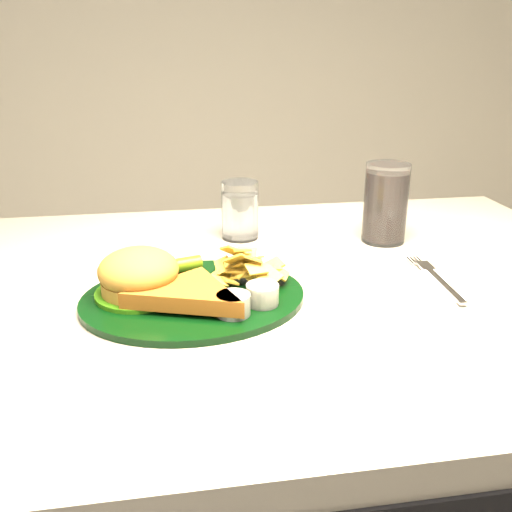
{
  "coord_description": "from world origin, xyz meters",
  "views": [
    {
      "loc": [
        -0.12,
        -0.76,
        1.09
      ],
      "look_at": [
        0.0,
        -0.02,
        0.8
      ],
      "focal_mm": 40.0,
      "sensor_mm": 36.0,
      "label": 1
    }
  ],
  "objects_px": {
    "fork_napkin": "(443,284)",
    "water_glass": "(240,210)",
    "table": "(252,485)",
    "cola_glass": "(386,203)",
    "dinner_plate": "(193,278)"
  },
  "relations": [
    {
      "from": "fork_napkin",
      "to": "water_glass",
      "type": "bearing_deg",
      "value": 137.62
    },
    {
      "from": "table",
      "to": "fork_napkin",
      "type": "bearing_deg",
      "value": -12.55
    },
    {
      "from": "cola_glass",
      "to": "fork_napkin",
      "type": "bearing_deg",
      "value": -86.88
    },
    {
      "from": "water_glass",
      "to": "cola_glass",
      "type": "distance_m",
      "value": 0.25
    },
    {
      "from": "water_glass",
      "to": "fork_napkin",
      "type": "relative_size",
      "value": 0.66
    },
    {
      "from": "fork_napkin",
      "to": "table",
      "type": "bearing_deg",
      "value": 170.81
    },
    {
      "from": "table",
      "to": "water_glass",
      "type": "relative_size",
      "value": 11.7
    },
    {
      "from": "cola_glass",
      "to": "fork_napkin",
      "type": "height_order",
      "value": "cola_glass"
    },
    {
      "from": "water_glass",
      "to": "table",
      "type": "bearing_deg",
      "value": -93.3
    },
    {
      "from": "table",
      "to": "cola_glass",
      "type": "distance_m",
      "value": 0.53
    },
    {
      "from": "water_glass",
      "to": "fork_napkin",
      "type": "xyz_separation_m",
      "value": [
        0.26,
        -0.26,
        -0.05
      ]
    },
    {
      "from": "table",
      "to": "water_glass",
      "type": "distance_m",
      "value": 0.47
    },
    {
      "from": "dinner_plate",
      "to": "water_glass",
      "type": "distance_m",
      "value": 0.27
    },
    {
      "from": "table",
      "to": "fork_napkin",
      "type": "distance_m",
      "value": 0.47
    },
    {
      "from": "water_glass",
      "to": "cola_glass",
      "type": "height_order",
      "value": "cola_glass"
    }
  ]
}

